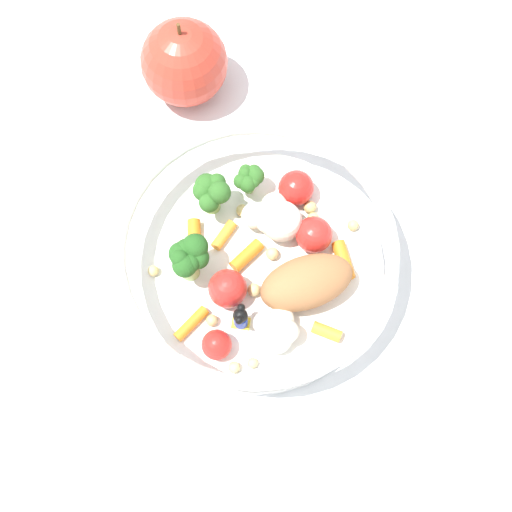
{
  "coord_description": "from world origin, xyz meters",
  "views": [
    {
      "loc": [
        0.21,
        0.05,
        0.58
      ],
      "look_at": [
        0.01,
        0.01,
        0.03
      ],
      "focal_mm": 47.39,
      "sensor_mm": 36.0,
      "label": 1
    }
  ],
  "objects": [
    {
      "name": "loose_apple",
      "position": [
        -0.16,
        -0.1,
        0.04
      ],
      "size": [
        0.08,
        0.08,
        0.1
      ],
      "color": "#BC3828",
      "rests_on": "ground_plane"
    },
    {
      "name": "ground_plane",
      "position": [
        0.0,
        0.0,
        0.0
      ],
      "size": [
        2.4,
        2.4,
        0.0
      ],
      "primitive_type": "plane",
      "color": "white"
    },
    {
      "name": "food_container",
      "position": [
        0.01,
        0.01,
        0.03
      ],
      "size": [
        0.24,
        0.24,
        0.06
      ],
      "color": "white",
      "rests_on": "ground_plane"
    }
  ]
}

